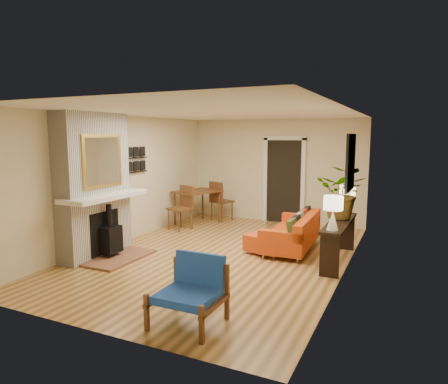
{
  "coord_description": "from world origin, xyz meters",
  "views": [
    {
      "loc": [
        3.14,
        -6.46,
        2.19
      ],
      "look_at": [
        0.0,
        0.2,
        1.15
      ],
      "focal_mm": 32.0,
      "sensor_mm": 36.0,
      "label": 1
    }
  ],
  "objects": [
    {
      "name": "sofa",
      "position": [
        1.16,
        0.98,
        0.32
      ],
      "size": [
        0.87,
        1.89,
        0.73
      ],
      "color": "silver",
      "rests_on": "ground"
    },
    {
      "name": "dining_table",
      "position": [
        -1.57,
        2.11,
        0.67
      ],
      "size": [
        1.21,
        1.94,
        1.02
      ],
      "color": "brown",
      "rests_on": "ground"
    },
    {
      "name": "console_table",
      "position": [
        2.07,
        0.49,
        0.58
      ],
      "size": [
        0.34,
        1.85,
        0.72
      ],
      "color": "black",
      "rests_on": "ground"
    },
    {
      "name": "blue_chair",
      "position": [
        0.88,
        -2.54,
        0.42
      ],
      "size": [
        0.76,
        0.75,
        0.79
      ],
      "color": "brown",
      "rests_on": "ground"
    },
    {
      "name": "lamp_far",
      "position": [
        2.07,
        1.24,
        1.06
      ],
      "size": [
        0.3,
        0.3,
        0.54
      ],
      "color": "white",
      "rests_on": "console_table"
    },
    {
      "name": "ottoman",
      "position": [
        0.78,
        0.51,
        0.21
      ],
      "size": [
        0.84,
        0.84,
        0.36
      ],
      "color": "silver",
      "rests_on": "ground"
    },
    {
      "name": "room_shell",
      "position": [
        0.6,
        2.63,
        1.24
      ],
      "size": [
        6.5,
        6.5,
        6.5
      ],
      "color": "tan",
      "rests_on": "ground"
    },
    {
      "name": "fireplace",
      "position": [
        -2.0,
        -1.0,
        1.24
      ],
      "size": [
        1.09,
        1.68,
        2.6
      ],
      "color": "white",
      "rests_on": "ground"
    },
    {
      "name": "houseplant",
      "position": [
        2.06,
        0.76,
        1.2
      ],
      "size": [
        0.95,
        0.86,
        0.95
      ],
      "primitive_type": "imported",
      "rotation": [
        0.0,
        0.0,
        -0.15
      ],
      "color": "#1E5919",
      "rests_on": "console_table"
    },
    {
      "name": "lamp_near",
      "position": [
        2.07,
        -0.2,
        1.06
      ],
      "size": [
        0.3,
        0.3,
        0.54
      ],
      "color": "white",
      "rests_on": "console_table"
    }
  ]
}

